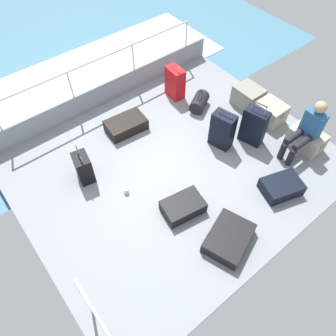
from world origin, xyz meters
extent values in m
cube|color=gray|center=(0.00, 0.00, -0.03)|extent=(4.40, 5.20, 0.06)
cube|color=gray|center=(-2.17, 0.00, 0.23)|extent=(0.06, 5.20, 0.45)
cylinder|color=silver|center=(-2.17, -2.08, 0.50)|extent=(0.04, 0.04, 1.00)
cylinder|color=silver|center=(-2.17, -0.69, 0.50)|extent=(0.04, 0.04, 1.00)
cylinder|color=silver|center=(-2.17, 0.69, 0.50)|extent=(0.04, 0.04, 1.00)
cylinder|color=silver|center=(-2.17, 2.08, 0.50)|extent=(0.04, 0.04, 1.00)
cylinder|color=silver|center=(-2.17, 0.00, 1.00)|extent=(0.04, 4.16, 0.04)
cylinder|color=silver|center=(1.15, -2.35, 0.47)|extent=(0.04, 0.04, 0.95)
cylinder|color=silver|center=(1.60, -2.35, 0.95)|extent=(0.90, 0.04, 0.04)
plane|color=teal|center=(-7.20, 0.00, -0.35)|extent=(12.00, 12.00, 0.00)
cube|color=white|center=(-3.60, 0.00, -0.34)|extent=(2.40, 7.28, 0.01)
cube|color=gray|center=(-0.30, 2.13, 0.21)|extent=(0.53, 0.44, 0.42)
torus|color=tan|center=(-0.58, 2.13, 0.29)|extent=(0.02, 0.12, 0.12)
torus|color=tan|center=(-0.02, 2.13, 0.29)|extent=(0.02, 0.12, 0.12)
cube|color=#9E9989|center=(0.27, 2.15, 0.19)|extent=(0.52, 0.44, 0.38)
torus|color=tan|center=(0.00, 2.15, 0.27)|extent=(0.02, 0.12, 0.12)
torus|color=tan|center=(0.54, 2.15, 0.27)|extent=(0.02, 0.12, 0.12)
cube|color=#9E9989|center=(1.14, 2.11, 0.18)|extent=(0.61, 0.40, 0.36)
torus|color=tan|center=(0.82, 2.11, 0.25)|extent=(0.02, 0.12, 0.12)
torus|color=tan|center=(1.45, 2.11, 0.25)|extent=(0.02, 0.12, 0.12)
cube|color=#26598C|center=(1.14, 2.06, 0.60)|extent=(0.34, 0.20, 0.48)
sphere|color=tan|center=(1.14, 2.06, 0.96)|extent=(0.20, 0.20, 0.20)
cylinder|color=black|center=(1.23, 1.76, 0.40)|extent=(0.12, 0.40, 0.12)
cylinder|color=black|center=(1.23, 1.56, 0.18)|extent=(0.11, 0.11, 0.36)
cylinder|color=black|center=(1.05, 1.76, 0.40)|extent=(0.12, 0.40, 0.12)
cylinder|color=black|center=(1.05, 1.56, 0.18)|extent=(0.11, 0.11, 0.36)
cube|color=red|center=(-1.44, 1.17, 0.33)|extent=(0.41, 0.27, 0.65)
cylinder|color=#A5A8AD|center=(-1.56, 1.18, 0.73)|extent=(0.02, 0.02, 0.17)
cylinder|color=#A5A8AD|center=(-1.32, 1.17, 0.73)|extent=(0.02, 0.02, 0.17)
cylinder|color=#2D2D2D|center=(-1.44, 1.17, 0.82)|extent=(0.26, 0.03, 0.02)
cube|color=green|center=(-1.43, 1.30, 0.37)|extent=(0.05, 0.01, 0.08)
cube|color=black|center=(1.62, -0.31, 0.10)|extent=(0.77, 0.87, 0.20)
cube|color=white|center=(1.49, 0.04, 0.15)|extent=(0.05, 0.02, 0.08)
cube|color=black|center=(0.42, 1.46, 0.36)|extent=(0.47, 0.32, 0.71)
cylinder|color=#A5A8AD|center=(0.30, 1.43, 0.79)|extent=(0.02, 0.02, 0.16)
cylinder|color=#A5A8AD|center=(0.54, 1.49, 0.79)|extent=(0.02, 0.02, 0.16)
cylinder|color=#2D2D2D|center=(0.42, 1.46, 0.87)|extent=(0.27, 0.09, 0.02)
cube|color=white|center=(0.39, 1.57, 0.49)|extent=(0.05, 0.02, 0.08)
cube|color=black|center=(-1.24, -0.18, 0.11)|extent=(0.52, 0.77, 0.23)
cube|color=silver|center=(-1.21, 0.19, 0.18)|extent=(0.05, 0.01, 0.08)
cube|color=black|center=(-0.72, -1.35, 0.26)|extent=(0.39, 0.30, 0.52)
cylinder|color=#A5A8AD|center=(-0.82, -1.33, 0.60)|extent=(0.02, 0.02, 0.16)
cylinder|color=#A5A8AD|center=(-0.62, -1.37, 0.60)|extent=(0.02, 0.02, 0.16)
cylinder|color=#2D2D2D|center=(-0.72, -1.35, 0.69)|extent=(0.23, 0.06, 0.02)
cube|color=green|center=(-0.70, -1.23, 0.42)|extent=(0.05, 0.02, 0.08)
cube|color=black|center=(1.51, 1.00, 0.11)|extent=(0.61, 0.72, 0.22)
cube|color=white|center=(1.60, 1.30, 0.18)|extent=(0.05, 0.02, 0.08)
cube|color=black|center=(0.79, -0.49, 0.10)|extent=(0.52, 0.70, 0.21)
cube|color=white|center=(0.84, -0.17, 0.16)|extent=(0.05, 0.01, 0.08)
cube|color=black|center=(0.14, 0.96, 0.35)|extent=(0.45, 0.33, 0.71)
cylinder|color=#A5A8AD|center=(0.02, 0.93, 0.75)|extent=(0.02, 0.02, 0.09)
cylinder|color=#A5A8AD|center=(0.26, 0.99, 0.75)|extent=(0.02, 0.02, 0.09)
cylinder|color=#2D2D2D|center=(0.14, 0.96, 0.79)|extent=(0.26, 0.08, 0.02)
cube|color=silver|center=(0.11, 1.08, 0.42)|extent=(0.05, 0.02, 0.08)
cylinder|color=black|center=(-0.84, 1.32, 0.14)|extent=(0.47, 0.54, 0.28)
torus|color=black|center=(-0.84, 1.32, 0.29)|extent=(0.13, 0.22, 0.24)
cylinder|color=white|center=(-0.04, -1.00, 0.05)|extent=(0.08, 0.08, 0.10)
camera|label=1|loc=(2.70, -2.31, 4.47)|focal=34.81mm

